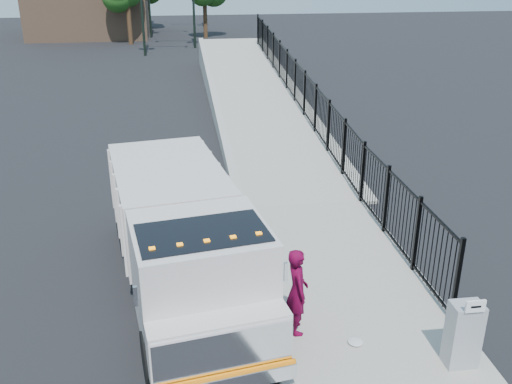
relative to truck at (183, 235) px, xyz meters
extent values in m
plane|color=black|center=(1.71, 0.12, -1.45)|extent=(120.00, 120.00, 0.00)
cube|color=#9E998E|center=(3.63, -1.88, -1.39)|extent=(3.55, 12.00, 0.12)
cube|color=#ADAAA3|center=(1.71, -1.88, -1.37)|extent=(0.30, 12.00, 0.16)
cube|color=#9E998E|center=(3.83, 16.12, -1.45)|extent=(3.95, 24.06, 3.19)
cube|color=black|center=(5.26, 12.12, -0.55)|extent=(0.10, 28.00, 1.80)
cube|color=black|center=(-0.06, 0.37, -0.91)|extent=(2.08, 6.83, 0.22)
cube|color=silver|center=(0.31, -1.88, 0.09)|extent=(2.66, 2.54, 1.99)
cube|color=silver|center=(0.51, -3.11, -0.41)|extent=(2.42, 1.07, 0.99)
cube|color=silver|center=(0.57, -3.47, -0.41)|extent=(2.27, 0.45, 0.85)
cube|color=silver|center=(0.59, -3.55, -0.91)|extent=(2.38, 0.57, 0.28)
cube|color=orange|center=(0.59, -3.55, -0.76)|extent=(2.36, 0.44, 0.06)
cube|color=black|center=(0.35, -2.13, 0.68)|extent=(2.37, 1.63, 0.85)
cube|color=silver|center=(-0.27, 1.65, 0.09)|extent=(3.04, 4.51, 1.69)
cube|color=silver|center=(-0.75, -3.07, 0.53)|extent=(0.07, 0.07, 0.35)
cube|color=silver|center=(1.70, -2.66, 0.53)|extent=(0.07, 0.07, 0.35)
cube|color=orange|center=(-0.47, -2.62, 1.10)|extent=(0.11, 0.09, 0.06)
cube|color=orange|center=(-0.03, -2.54, 1.10)|extent=(0.11, 0.09, 0.06)
cube|color=orange|center=(0.41, -2.47, 1.10)|extent=(0.11, 0.09, 0.06)
cube|color=orange|center=(0.85, -2.40, 1.10)|extent=(0.11, 0.09, 0.06)
cube|color=orange|center=(1.29, -2.32, 1.10)|extent=(0.11, 0.09, 0.06)
cylinder|color=black|center=(-0.61, -2.74, -0.96)|extent=(0.48, 1.03, 0.99)
cylinder|color=black|center=(1.45, -2.40, -0.96)|extent=(0.48, 1.03, 0.99)
cylinder|color=black|center=(-1.40, 2.07, -0.96)|extent=(0.48, 1.03, 0.99)
cylinder|color=black|center=(0.66, 2.41, -0.96)|extent=(0.48, 1.03, 0.99)
cylinder|color=black|center=(-1.58, 3.15, -0.96)|extent=(0.48, 1.03, 0.99)
cylinder|color=black|center=(0.48, 3.49, -0.96)|extent=(0.48, 1.03, 0.99)
imported|color=#550325|center=(2.11, -1.77, -0.45)|extent=(0.45, 0.66, 1.77)
cube|color=gray|center=(4.81, -3.13, -0.71)|extent=(0.55, 0.40, 1.25)
cube|color=white|center=(4.81, -3.35, 0.03)|extent=(0.35, 0.04, 0.22)
ellipsoid|color=silver|center=(3.14, -2.33, -1.30)|extent=(0.30, 0.30, 0.08)
cylinder|color=#382314|center=(-3.57, 37.50, 0.15)|extent=(0.36, 0.36, 3.20)
cylinder|color=#382314|center=(2.66, 40.30, 0.15)|extent=(0.36, 0.36, 3.20)
cylinder|color=#382314|center=(-2.59, 47.44, 0.15)|extent=(0.36, 0.36, 3.20)
camera|label=1|loc=(0.08, -10.80, 5.48)|focal=40.00mm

